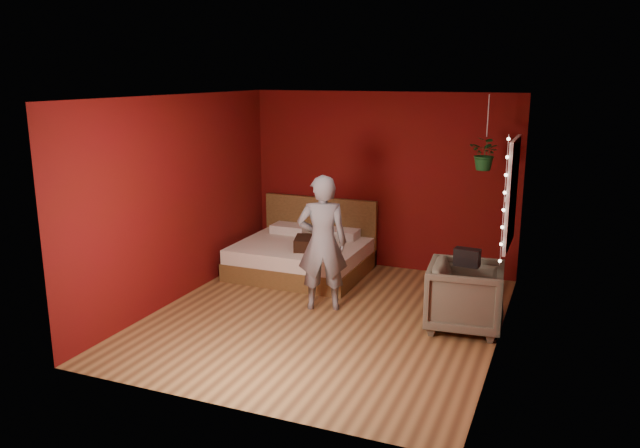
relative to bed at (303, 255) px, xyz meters
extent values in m
plane|color=olive|center=(0.95, -1.51, -0.26)|extent=(4.50, 4.50, 0.00)
cube|color=#55080A|center=(0.95, 0.75, 1.04)|extent=(4.00, 0.02, 2.60)
cube|color=#55080A|center=(0.95, -3.77, 1.04)|extent=(4.00, 0.02, 2.60)
cube|color=#55080A|center=(-1.06, -1.51, 1.04)|extent=(0.02, 4.50, 2.60)
cube|color=#55080A|center=(2.96, -1.51, 1.04)|extent=(0.02, 4.50, 2.60)
cube|color=silver|center=(0.95, -1.51, 2.35)|extent=(4.00, 4.50, 0.02)
cube|color=white|center=(2.92, -0.61, 1.24)|extent=(0.04, 0.97, 1.27)
cube|color=black|center=(2.90, -0.61, 1.24)|extent=(0.02, 0.85, 1.15)
cube|color=white|center=(2.90, -0.61, 1.24)|extent=(0.03, 0.05, 1.15)
cube|color=white|center=(2.90, -0.61, 1.24)|extent=(0.03, 0.85, 0.05)
cylinder|color=silver|center=(2.89, -1.14, 1.24)|extent=(0.01, 0.01, 1.45)
sphere|color=#FFF2CC|center=(2.89, -1.14, 0.56)|extent=(0.04, 0.04, 0.04)
sphere|color=#FFF2CC|center=(2.89, -1.14, 0.76)|extent=(0.04, 0.04, 0.04)
sphere|color=#FFF2CC|center=(2.89, -1.14, 0.95)|extent=(0.04, 0.04, 0.04)
sphere|color=#FFF2CC|center=(2.89, -1.14, 1.14)|extent=(0.04, 0.04, 0.04)
sphere|color=#FFF2CC|center=(2.89, -1.14, 1.34)|extent=(0.04, 0.04, 0.04)
sphere|color=#FFF2CC|center=(2.89, -1.14, 1.53)|extent=(0.04, 0.04, 0.04)
sphere|color=#FFF2CC|center=(2.89, -1.14, 1.72)|extent=(0.04, 0.04, 0.04)
sphere|color=#FFF2CC|center=(2.89, -1.14, 1.91)|extent=(0.04, 0.04, 0.04)
cube|color=brown|center=(0.00, -0.09, -0.13)|extent=(1.82, 1.55, 0.25)
cube|color=white|center=(0.00, -0.09, 0.09)|extent=(1.78, 1.52, 0.20)
cube|color=brown|center=(0.00, 0.65, 0.24)|extent=(1.82, 0.07, 1.00)
cube|color=silver|center=(-0.41, 0.43, 0.26)|extent=(0.55, 0.35, 0.13)
cube|color=silver|center=(0.41, 0.43, 0.26)|extent=(0.55, 0.35, 0.13)
imported|color=slate|center=(0.80, -1.24, 0.58)|extent=(0.72, 0.60, 1.68)
imported|color=#666650|center=(2.55, -1.21, 0.13)|extent=(0.92, 0.90, 0.77)
cube|color=black|center=(2.55, -1.29, 0.61)|extent=(0.29, 0.17, 0.20)
cube|color=black|center=(0.26, -0.29, 0.28)|extent=(0.58, 0.58, 0.17)
cylinder|color=silver|center=(2.51, 0.08, 2.08)|extent=(0.01, 0.01, 0.53)
imported|color=#185626|center=(2.51, 0.08, 1.60)|extent=(0.49, 0.46, 0.43)
camera|label=1|loc=(3.55, -8.02, 2.59)|focal=35.00mm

